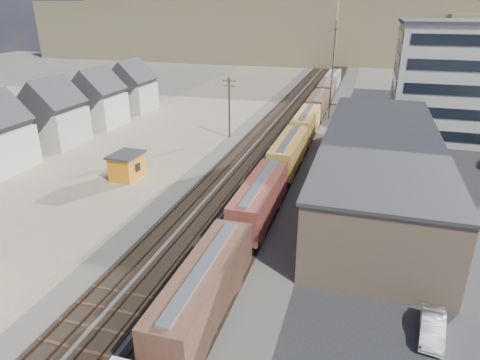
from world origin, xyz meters
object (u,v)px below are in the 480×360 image
(utility_pole_north, at_px, (229,106))
(parked_car_blue, at_px, (420,147))
(freight_train, at_px, (298,136))
(maintenance_shed, at_px, (127,166))
(parked_car_white, at_px, (432,328))

(utility_pole_north, bearing_deg, parked_car_blue, 2.51)
(freight_train, height_order, parked_car_blue, freight_train)
(utility_pole_north, relative_size, parked_car_blue, 1.74)
(utility_pole_north, bearing_deg, maintenance_shed, -108.55)
(utility_pole_north, bearing_deg, freight_train, -22.63)
(freight_train, height_order, utility_pole_north, utility_pole_north)
(parked_car_blue, bearing_deg, freight_train, -175.22)
(parked_car_white, xyz_separation_m, parked_car_blue, (2.57, 41.40, 0.09))
(parked_car_white, bearing_deg, utility_pole_north, 130.96)
(freight_train, bearing_deg, parked_car_white, -66.84)
(freight_train, relative_size, parked_car_white, 27.66)
(utility_pole_north, height_order, maintenance_shed, utility_pole_north)
(maintenance_shed, bearing_deg, freight_train, 39.02)
(parked_car_white, bearing_deg, freight_train, 119.91)
(utility_pole_north, distance_m, parked_car_blue, 30.19)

